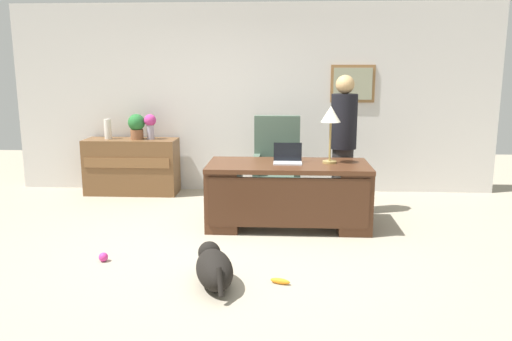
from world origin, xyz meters
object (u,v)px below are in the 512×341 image
person_standing (343,143)px  vase_empty (108,129)px  armchair (277,168)px  laptop (288,158)px  vase_with_flowers (150,124)px  dog_toy_ball (103,257)px  credenza (132,166)px  potted_plant (137,125)px  desk (288,193)px  dog_lying (214,267)px  dog_toy_bone (280,281)px  desk_lamp (331,118)px

person_standing → vase_empty: size_ratio=6.01×
vase_empty → armchair: bearing=-13.3°
person_standing → laptop: person_standing is taller
vase_with_flowers → dog_toy_ball: vase_with_flowers is taller
credenza → dog_toy_ball: credenza is taller
vase_with_flowers → potted_plant: bearing=180.0°
credenza → vase_empty: size_ratio=4.60×
desk → dog_lying: 1.79m
credenza → armchair: (2.10, -0.57, 0.12)m
desk → dog_lying: desk is taller
person_standing → dog_toy_bone: 2.49m
laptop → vase_empty: bearing=151.0°
person_standing → dog_lying: size_ratio=2.26×
vase_empty → desk_lamp: bearing=-24.5°
desk_lamp → dog_toy_ball: (-2.21, -1.27, -1.20)m
armchair → dog_lying: size_ratio=1.55×
dog_lying → laptop: laptop is taller
credenza → desk_lamp: size_ratio=2.03×
desk_lamp → dog_toy_bone: desk_lamp is taller
person_standing → credenza: bearing=163.5°
armchair → dog_toy_bone: armchair is taller
desk → dog_toy_bone: 1.65m
laptop → dog_toy_ball: bearing=-144.4°
dog_lying → dog_toy_ball: (-1.11, 0.47, -0.11)m
desk → laptop: laptop is taller
potted_plant → dog_lying: bearing=-64.0°
dog_lying → dog_toy_ball: bearing=157.3°
desk → laptop: (-0.01, 0.05, 0.39)m
desk_lamp → potted_plant: bearing=152.1°
armchair → laptop: bearing=-80.9°
desk_lamp → vase_with_flowers: size_ratio=1.81×
vase_with_flowers → desk_lamp: bearing=-29.8°
dog_lying → vase_with_flowers: vase_with_flowers is taller
armchair → dog_toy_bone: bearing=-88.3°
armchair → desk: bearing=-80.9°
desk_lamp → vase_with_flowers: (-2.42, 1.39, -0.23)m
vase_with_flowers → vase_empty: (-0.62, 0.00, -0.08)m
credenza → person_standing: size_ratio=0.77×
person_standing → laptop: 0.89m
credenza → person_standing: (2.92, -0.86, 0.49)m
desk → desk_lamp: bearing=10.4°
armchair → dog_lying: 2.62m
dog_toy_bone → vase_with_flowers: bearing=121.4°
desk_lamp → potted_plant: (-2.62, 1.39, -0.25)m
armchair → person_standing: 0.95m
laptop → credenza: bearing=147.6°
armchair → desk_lamp: desk_lamp is taller
vase_empty → credenza: bearing=-0.2°
dog_toy_ball → person_standing: bearing=36.6°
person_standing → laptop: bearing=-141.0°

